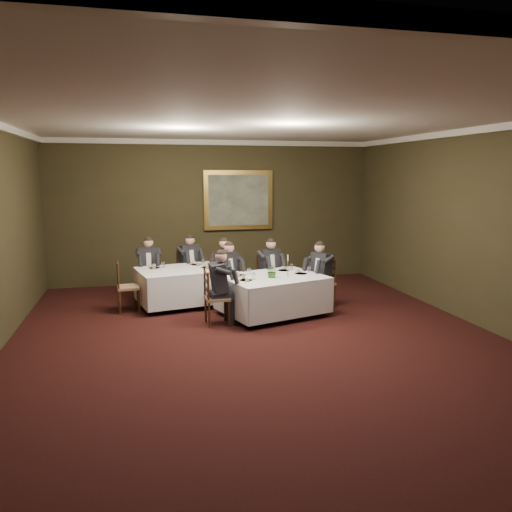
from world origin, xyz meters
name	(u,v)px	position (x,y,z in m)	size (l,w,h in m)	color
ground	(263,346)	(0.00, 0.00, 0.00)	(10.00, 10.00, 0.00)	black
ceiling	(264,118)	(0.00, 0.00, 3.50)	(8.00, 10.00, 0.10)	silver
back_wall	(214,212)	(0.00, 5.00, 1.75)	(8.00, 0.10, 3.50)	#34311A
front_wall	(482,344)	(0.00, -5.00, 1.75)	(8.00, 0.10, 3.50)	#34311A
right_wall	(490,230)	(4.00, 0.00, 1.75)	(0.10, 10.00, 3.50)	#34311A
crown_molding	(264,122)	(0.00, 0.00, 3.44)	(8.00, 10.00, 0.12)	white
table_main	(273,292)	(0.60, 1.67, 0.45)	(2.20, 1.90, 0.67)	#31190D
table_second	(181,284)	(-1.05, 2.80, 0.45)	(1.91, 1.60, 0.67)	#31190D
chair_main_backleft	(226,293)	(-0.16, 2.44, 0.28)	(0.59, 0.58, 1.00)	#966F4C
diner_main_backleft	(227,283)	(-0.15, 2.43, 0.51)	(0.59, 0.62, 1.35)	black
chair_main_backright	(269,288)	(0.81, 2.73, 0.28)	(0.54, 0.52, 1.00)	#966F4C
diner_main_backright	(269,277)	(0.81, 2.72, 0.51)	(0.51, 0.57, 1.35)	black
chair_main_endleft	(217,309)	(-0.54, 1.33, 0.28)	(0.43, 0.45, 1.00)	#966F4C
diner_main_endleft	(217,297)	(-0.52, 1.33, 0.51)	(0.49, 0.43, 1.35)	black
chair_main_endright	(322,293)	(1.74, 2.01, 0.28)	(0.57, 0.58, 1.00)	#966F4C
diner_main_endright	(322,282)	(1.73, 2.00, 0.51)	(0.61, 0.57, 1.35)	black
chair_sec_backleft	(149,285)	(-1.67, 3.56, 0.28)	(0.45, 0.43, 1.00)	#966F4C
diner_sec_backleft	(149,275)	(-1.67, 3.55, 0.51)	(0.43, 0.49, 1.35)	black
chair_sec_backright	(189,282)	(-0.79, 3.74, 0.28)	(0.57, 0.56, 1.00)	#966F4C
diner_sec_backright	(189,272)	(-0.78, 3.73, 0.51)	(0.55, 0.60, 1.35)	black
chair_sec_endright	(229,287)	(-0.01, 3.01, 0.28)	(0.42, 0.44, 1.00)	#966F4C
diner_sec_endright	(228,277)	(-0.02, 3.01, 0.51)	(0.48, 0.42, 1.35)	black
chair_sec_endleft	(128,297)	(-2.10, 2.59, 0.28)	(0.45, 0.46, 1.00)	#966F4C
centerpiece	(272,270)	(0.56, 1.54, 0.90)	(0.25, 0.22, 0.28)	#2D5926
candlestick	(288,267)	(0.91, 1.67, 0.92)	(0.06, 0.06, 0.42)	#BF893A
place_setting_table_main	(242,273)	(0.06, 1.92, 0.80)	(0.33, 0.32, 0.14)	white
place_setting_table_second	(157,266)	(-1.51, 3.08, 0.80)	(0.33, 0.31, 0.14)	white
painting	(238,200)	(0.60, 4.94, 2.04)	(1.73, 0.09, 1.47)	gold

